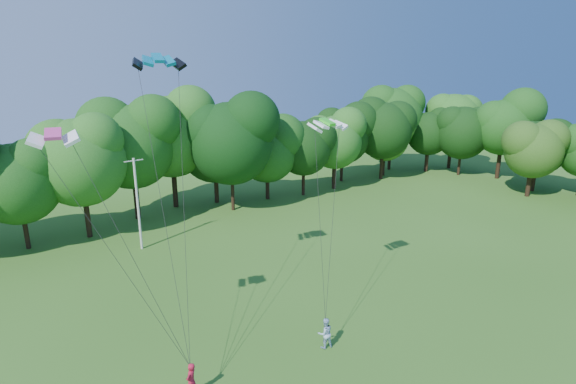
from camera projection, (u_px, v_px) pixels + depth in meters
utility_pole at (138, 203)px, 37.67m from camera, size 1.59×0.25×7.95m
kite_flyer_left at (191, 381)px, 21.14m from camera, size 0.81×0.76×1.85m
kite_flyer_right at (325, 333)px, 24.97m from camera, size 1.00×0.85×1.79m
kite_teal at (158, 58)px, 24.78m from camera, size 2.90×1.62×0.58m
kite_green at (327, 122)px, 26.35m from camera, size 2.35×1.07×0.40m
kite_pink at (53, 134)px, 19.37m from camera, size 2.17×1.33×0.45m
tree_back_center at (230, 130)px, 46.82m from camera, size 9.60×9.60×13.97m
tree_back_east at (386, 128)px, 62.80m from camera, size 7.45×7.45×10.84m
tree_flank_east at (535, 144)px, 52.58m from camera, size 7.05×7.05×10.26m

